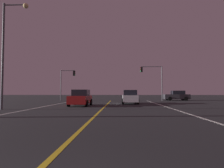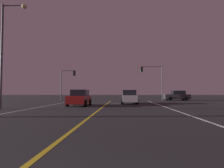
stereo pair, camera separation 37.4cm
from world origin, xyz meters
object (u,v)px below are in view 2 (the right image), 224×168
(car_oncoming, at_px, (80,98))
(car_ahead_far, at_px, (129,97))
(car_crossing_side, at_px, (177,96))
(street_lamp_left_mid, at_px, (7,43))
(traffic_light_near_right, at_px, (152,75))
(traffic_light_near_left, at_px, (68,78))

(car_oncoming, bearing_deg, car_ahead_far, 126.51)
(car_crossing_side, bearing_deg, street_lamp_left_mid, 43.28)
(car_ahead_far, relative_size, traffic_light_near_right, 0.74)
(car_oncoming, bearing_deg, traffic_light_near_left, -158.80)
(car_oncoming, distance_m, car_ahead_far, 6.72)
(traffic_light_near_left, xyz_separation_m, street_lamp_left_mid, (-0.43, -16.91, 1.75))
(street_lamp_left_mid, bearing_deg, car_crossing_side, 43.28)
(car_crossing_side, bearing_deg, traffic_light_near_right, 15.24)
(street_lamp_left_mid, bearing_deg, traffic_light_near_left, 88.56)
(traffic_light_near_right, height_order, street_lamp_left_mid, street_lamp_left_mid)
(car_ahead_far, relative_size, traffic_light_near_left, 0.83)
(car_ahead_far, height_order, street_lamp_left_mid, street_lamp_left_mid)
(car_oncoming, bearing_deg, traffic_light_near_right, 142.32)
(traffic_light_near_right, distance_m, street_lamp_left_mid, 22.49)
(traffic_light_near_right, bearing_deg, street_lamp_left_mid, 48.89)
(car_crossing_side, xyz_separation_m, street_lamp_left_mid, (-19.26, -18.14, 4.78))
(car_oncoming, relative_size, car_ahead_far, 1.00)
(traffic_light_near_left, bearing_deg, car_ahead_far, -39.36)
(car_ahead_far, bearing_deg, traffic_light_near_left, 50.64)
(car_oncoming, distance_m, car_crossing_side, 19.53)
(car_oncoming, xyz_separation_m, street_lamp_left_mid, (-5.22, -4.56, 4.78))
(car_crossing_side, xyz_separation_m, traffic_light_near_right, (-4.50, -1.23, 3.50))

